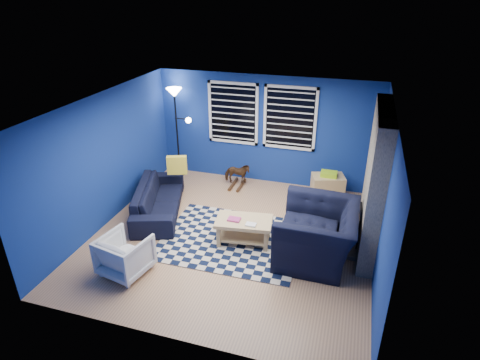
{
  "coord_description": "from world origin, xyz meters",
  "views": [
    {
      "loc": [
        1.94,
        -5.93,
        4.22
      ],
      "look_at": [
        0.07,
        0.3,
        1.04
      ],
      "focal_mm": 30.0,
      "sensor_mm": 36.0,
      "label": 1
    }
  ],
  "objects_px": {
    "rocking_horse": "(237,174)",
    "cabinet": "(327,187)",
    "tv": "(380,143)",
    "floor_lamp": "(176,105)",
    "armchair_bent": "(125,255)",
    "sofa": "(159,199)",
    "coffee_table": "(244,226)",
    "armchair_big": "(317,233)"
  },
  "relations": [
    {
      "from": "armchair_bent",
      "to": "tv",
      "type": "bearing_deg",
      "value": -125.89
    },
    {
      "from": "tv",
      "to": "armchair_bent",
      "type": "xyz_separation_m",
      "value": [
        -3.78,
        -3.44,
        -1.07
      ]
    },
    {
      "from": "tv",
      "to": "rocking_horse",
      "type": "bearing_deg",
      "value": 179.6
    },
    {
      "from": "armchair_big",
      "to": "coffee_table",
      "type": "xyz_separation_m",
      "value": [
        -1.3,
        0.06,
        -0.13
      ]
    },
    {
      "from": "coffee_table",
      "to": "sofa",
      "type": "bearing_deg",
      "value": 164.67
    },
    {
      "from": "armchair_big",
      "to": "rocking_horse",
      "type": "xyz_separation_m",
      "value": [
        -2.08,
        2.18,
        -0.15
      ]
    },
    {
      "from": "tv",
      "to": "floor_lamp",
      "type": "relative_size",
      "value": 0.47
    },
    {
      "from": "sofa",
      "to": "cabinet",
      "type": "height_order",
      "value": "cabinet"
    },
    {
      "from": "floor_lamp",
      "to": "armchair_big",
      "type": "bearing_deg",
      "value": -33.71
    },
    {
      "from": "armchair_bent",
      "to": "floor_lamp",
      "type": "xyz_separation_m",
      "value": [
        -0.72,
        3.69,
        1.41
      ]
    },
    {
      "from": "armchair_big",
      "to": "cabinet",
      "type": "bearing_deg",
      "value": -178.95
    },
    {
      "from": "rocking_horse",
      "to": "floor_lamp",
      "type": "relative_size",
      "value": 0.28
    },
    {
      "from": "tv",
      "to": "coffee_table",
      "type": "relative_size",
      "value": 0.94
    },
    {
      "from": "armchair_big",
      "to": "coffee_table",
      "type": "distance_m",
      "value": 1.3
    },
    {
      "from": "sofa",
      "to": "tv",
      "type": "bearing_deg",
      "value": -88.05
    },
    {
      "from": "armchair_big",
      "to": "armchair_bent",
      "type": "xyz_separation_m",
      "value": [
        -2.89,
        -1.29,
        -0.14
      ]
    },
    {
      "from": "coffee_table",
      "to": "cabinet",
      "type": "distance_m",
      "value": 2.45
    },
    {
      "from": "coffee_table",
      "to": "floor_lamp",
      "type": "bearing_deg",
      "value": 134.51
    },
    {
      "from": "armchair_big",
      "to": "cabinet",
      "type": "distance_m",
      "value": 2.16
    },
    {
      "from": "armchair_bent",
      "to": "floor_lamp",
      "type": "bearing_deg",
      "value": -67.22
    },
    {
      "from": "tv",
      "to": "armchair_big",
      "type": "relative_size",
      "value": 0.69
    },
    {
      "from": "armchair_bent",
      "to": "floor_lamp",
      "type": "relative_size",
      "value": 0.34
    },
    {
      "from": "floor_lamp",
      "to": "sofa",
      "type": "bearing_deg",
      "value": -79.12
    },
    {
      "from": "armchair_bent",
      "to": "coffee_table",
      "type": "distance_m",
      "value": 2.08
    },
    {
      "from": "armchair_bent",
      "to": "coffee_table",
      "type": "xyz_separation_m",
      "value": [
        1.59,
        1.34,
        0.01
      ]
    },
    {
      "from": "tv",
      "to": "floor_lamp",
      "type": "bearing_deg",
      "value": 176.87
    },
    {
      "from": "armchair_bent",
      "to": "armchair_big",
      "type": "bearing_deg",
      "value": -144.22
    },
    {
      "from": "armchair_big",
      "to": "coffee_table",
      "type": "relative_size",
      "value": 1.37
    },
    {
      "from": "rocking_horse",
      "to": "cabinet",
      "type": "xyz_separation_m",
      "value": [
        2.05,
        -0.03,
        -0.03
      ]
    },
    {
      "from": "coffee_table",
      "to": "floor_lamp",
      "type": "xyz_separation_m",
      "value": [
        -2.31,
        2.35,
        1.4
      ]
    },
    {
      "from": "rocking_horse",
      "to": "sofa",
      "type": "bearing_deg",
      "value": 133.6
    },
    {
      "from": "floor_lamp",
      "to": "coffee_table",
      "type": "bearing_deg",
      "value": -45.49
    },
    {
      "from": "armchair_bent",
      "to": "cabinet",
      "type": "height_order",
      "value": "armchair_bent"
    },
    {
      "from": "sofa",
      "to": "coffee_table",
      "type": "xyz_separation_m",
      "value": [
        1.96,
        -0.54,
        0.04
      ]
    },
    {
      "from": "cabinet",
      "to": "floor_lamp",
      "type": "xyz_separation_m",
      "value": [
        -3.58,
        0.25,
        1.46
      ]
    },
    {
      "from": "sofa",
      "to": "floor_lamp",
      "type": "relative_size",
      "value": 0.98
    },
    {
      "from": "armchair_bent",
      "to": "rocking_horse",
      "type": "distance_m",
      "value": 3.56
    },
    {
      "from": "tv",
      "to": "armchair_big",
      "type": "height_order",
      "value": "tv"
    },
    {
      "from": "tv",
      "to": "sofa",
      "type": "distance_m",
      "value": 4.57
    },
    {
      "from": "sofa",
      "to": "rocking_horse",
      "type": "distance_m",
      "value": 1.98
    },
    {
      "from": "tv",
      "to": "sofa",
      "type": "bearing_deg",
      "value": -159.32
    },
    {
      "from": "armchair_bent",
      "to": "rocking_horse",
      "type": "relative_size",
      "value": 1.24
    }
  ]
}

